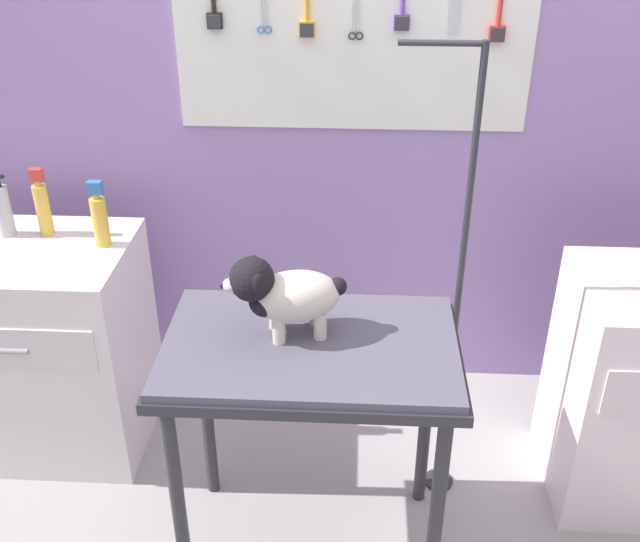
# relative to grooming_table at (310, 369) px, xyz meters

# --- Properties ---
(rear_wall_panel) EXTENTS (4.00, 0.11, 2.30)m
(rear_wall_panel) POSITION_rel_grooming_table_xyz_m (0.05, 1.02, 0.41)
(rear_wall_panel) COLOR #9F7FBC
(rear_wall_panel) RESTS_ON ground
(grooming_table) EXTENTS (0.89, 0.56, 0.85)m
(grooming_table) POSITION_rel_grooming_table_xyz_m (0.00, 0.00, 0.00)
(grooming_table) COLOR #2D2D33
(grooming_table) RESTS_ON ground
(grooming_arm) EXTENTS (0.29, 0.11, 1.66)m
(grooming_arm) POSITION_rel_grooming_table_xyz_m (0.46, 0.30, 0.03)
(grooming_arm) COLOR #2D2D33
(grooming_arm) RESTS_ON ground
(dog) EXTENTS (0.36, 0.22, 0.26)m
(dog) POSITION_rel_grooming_table_xyz_m (-0.08, 0.04, 0.24)
(dog) COLOR beige
(dog) RESTS_ON grooming_table
(counter_left) EXTENTS (0.80, 0.58, 0.86)m
(counter_left) POSITION_rel_grooming_table_xyz_m (-1.10, 0.50, -0.32)
(counter_left) COLOR white
(counter_left) RESTS_ON ground
(spray_bottle_short) EXTENTS (0.05, 0.05, 0.26)m
(spray_bottle_short) POSITION_rel_grooming_table_xyz_m (-1.02, 0.62, 0.23)
(spray_bottle_short) COLOR gold
(spray_bottle_short) RESTS_ON counter_left
(conditioner_bottle) EXTENTS (0.06, 0.06, 0.24)m
(conditioner_bottle) POSITION_rel_grooming_table_xyz_m (-1.17, 0.61, 0.21)
(conditioner_bottle) COLOR #ACB2B4
(conditioner_bottle) RESTS_ON counter_left
(pump_bottle_white) EXTENTS (0.06, 0.06, 0.25)m
(pump_bottle_white) POSITION_rel_grooming_table_xyz_m (-0.79, 0.55, 0.22)
(pump_bottle_white) COLOR gold
(pump_bottle_white) RESTS_ON counter_left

